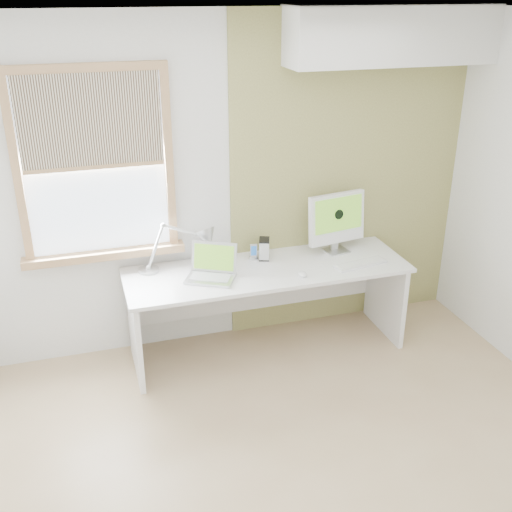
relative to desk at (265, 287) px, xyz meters
name	(u,v)px	position (x,y,z in m)	size (l,w,h in m)	color
room	(314,281)	(-0.19, -1.44, 0.77)	(4.04, 3.54, 2.64)	tan
accent_wall	(348,176)	(0.81, 0.30, 0.77)	(2.00, 0.02, 2.60)	olive
soffit	(392,35)	(1.01, 0.13, 1.87)	(1.60, 0.40, 0.42)	white
window	(95,167)	(-1.19, 0.27, 1.01)	(1.20, 0.14, 1.42)	#A47B52
desk	(265,287)	(0.00, 0.00, 0.00)	(2.20, 0.70, 0.73)	white
desk_lamp	(196,243)	(-0.51, 0.14, 0.39)	(0.67, 0.27, 0.38)	silver
laptop	(212,269)	(-0.44, -0.08, 0.26)	(0.44, 0.41, 0.24)	silver
phone_dock	(254,255)	(-0.05, 0.14, 0.23)	(0.08, 0.08, 0.13)	silver
external_drive	(264,249)	(0.03, 0.12, 0.28)	(0.12, 0.15, 0.17)	silver
imac	(337,219)	(0.64, 0.10, 0.47)	(0.51, 0.20, 0.49)	silver
keyboard	(361,264)	(0.72, -0.22, 0.20)	(0.45, 0.19, 0.02)	white
mouse	(302,274)	(0.21, -0.26, 0.21)	(0.06, 0.10, 0.03)	white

